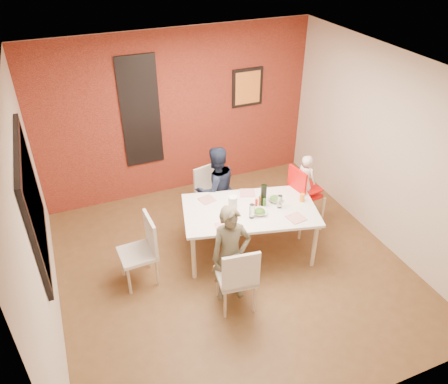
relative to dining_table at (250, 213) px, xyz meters
name	(u,v)px	position (x,y,z in m)	size (l,w,h in m)	color
ground	(232,267)	(-0.34, -0.22, -0.67)	(4.50, 4.50, 0.00)	brown
ceiling	(235,73)	(-0.34, -0.22, 2.03)	(4.50, 4.50, 0.02)	silver
wall_back	(178,115)	(-0.34, 2.03, 0.68)	(4.50, 0.02, 2.70)	beige
wall_front	(344,322)	(-0.34, -2.47, 0.68)	(4.50, 0.02, 2.70)	beige
wall_left	(35,228)	(-2.59, -0.22, 0.68)	(0.02, 4.50, 2.70)	beige
wall_right	(385,151)	(1.91, -0.22, 0.68)	(0.02, 4.50, 2.70)	beige
brick_accent_wall	(178,115)	(-0.34, 2.01, 0.68)	(4.50, 0.02, 2.70)	maroon
picture_window_frame	(32,201)	(-2.56, -0.02, 0.88)	(0.05, 1.70, 1.30)	black
picture_window_pane	(34,201)	(-2.55, -0.02, 0.88)	(0.02, 1.55, 1.15)	black
glassblock_strip	(140,112)	(-0.94, 2.00, 0.83)	(0.55, 0.03, 1.70)	silver
glassblock_surround	(141,112)	(-0.94, 1.99, 0.83)	(0.60, 0.03, 1.76)	black
art_print_frame	(247,87)	(0.86, 1.99, 0.98)	(0.54, 0.03, 0.64)	black
art_print_canvas	(248,88)	(0.86, 1.98, 0.98)	(0.44, 0.01, 0.54)	orange
dining_table	(250,213)	(0.00, 0.00, 0.00)	(1.96, 1.39, 0.74)	white
chair_near	(238,276)	(-0.58, -0.91, -0.14)	(0.50, 0.50, 0.96)	silver
chair_far	(209,191)	(-0.21, 1.00, -0.19)	(0.48, 0.48, 0.87)	beige
chair_left	(143,247)	(-1.48, 0.02, -0.14)	(0.46, 0.46, 0.95)	silver
high_chair	(302,193)	(0.94, 0.20, -0.03)	(0.51, 0.51, 1.08)	red
child_near	(231,255)	(-0.56, -0.67, -0.01)	(0.48, 0.32, 1.33)	brown
child_far	(216,188)	(-0.20, 0.76, -0.01)	(0.65, 0.50, 1.33)	black
toddler	(306,175)	(0.97, 0.21, 0.26)	(0.29, 0.19, 0.60)	silver
plate_near_left	(225,227)	(-0.47, -0.25, 0.07)	(0.22, 0.22, 0.01)	white
plate_far_mid	(247,193)	(0.13, 0.36, 0.07)	(0.21, 0.21, 0.01)	white
plate_near_right	(296,218)	(0.47, -0.42, 0.07)	(0.21, 0.21, 0.01)	white
plate_far_left	(207,200)	(-0.46, 0.42, 0.07)	(0.20, 0.20, 0.01)	silver
salad_bowl_a	(260,212)	(0.07, -0.14, 0.09)	(0.20, 0.20, 0.05)	white
salad_bowl_b	(275,199)	(0.41, 0.05, 0.09)	(0.20, 0.20, 0.05)	white
wine_bottle	(264,195)	(0.21, 0.03, 0.22)	(0.08, 0.08, 0.31)	black
wine_glass_a	(252,211)	(-0.06, -0.18, 0.17)	(0.07, 0.07, 0.20)	silver
wine_glass_b	(280,202)	(0.38, -0.11, 0.16)	(0.07, 0.07, 0.19)	white
paper_towel_roll	(233,205)	(-0.26, -0.01, 0.20)	(0.12, 0.12, 0.27)	white
condiment_red	(256,204)	(0.08, -0.02, 0.14)	(0.04, 0.04, 0.15)	red
condiment_green	(264,203)	(0.20, -0.03, 0.13)	(0.03, 0.03, 0.13)	#3A7928
condiment_brown	(260,201)	(0.16, 0.03, 0.14)	(0.04, 0.04, 0.14)	brown
sippy_cup	(302,198)	(0.74, -0.10, 0.12)	(0.07, 0.07, 0.11)	orange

